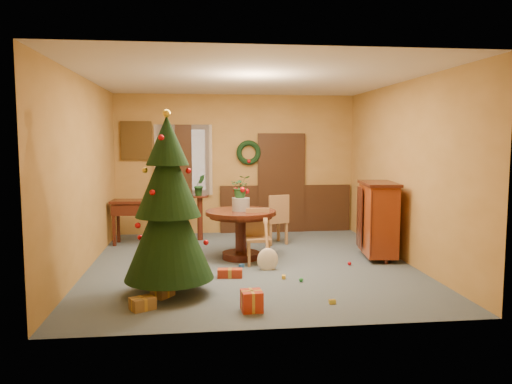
{
  "coord_description": "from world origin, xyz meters",
  "views": [
    {
      "loc": [
        -0.82,
        -7.72,
        1.97
      ],
      "look_at": [
        0.14,
        0.4,
        1.11
      ],
      "focal_mm": 35.0,
      "sensor_mm": 36.0,
      "label": 1
    }
  ],
  "objects": [
    {
      "name": "christmas_tree",
      "position": [
        -1.19,
        -1.41,
        1.11
      ],
      "size": [
        1.14,
        1.14,
        2.34
      ],
      "color": "#382111",
      "rests_on": "floor"
    },
    {
      "name": "gift_a",
      "position": [
        -1.47,
        -1.98,
        0.07
      ],
      "size": [
        0.33,
        0.3,
        0.15
      ],
      "color": "brown",
      "rests_on": "floor"
    },
    {
      "name": "urn",
      "position": [
        -0.11,
        0.39,
        0.91
      ],
      "size": [
        0.29,
        0.29,
        0.21
      ],
      "primitive_type": "cylinder",
      "color": "slate",
      "rests_on": "dining_table"
    },
    {
      "name": "room_envelope",
      "position": [
        0.21,
        2.7,
        1.12
      ],
      "size": [
        5.5,
        5.5,
        5.5
      ],
      "color": "#35434D",
      "rests_on": "ground"
    },
    {
      "name": "gift_d",
      "position": [
        -0.37,
        -0.74,
        0.06
      ],
      "size": [
        0.36,
        0.18,
        0.13
      ],
      "color": "#A92E16",
      "rests_on": "floor"
    },
    {
      "name": "stand_plant",
      "position": [
        -0.78,
        2.01,
        1.09
      ],
      "size": [
        0.28,
        0.26,
        0.41
      ],
      "primitive_type": "imported",
      "rotation": [
        0.0,
        0.0,
        0.42
      ],
      "color": "#19471E",
      "rests_on": "plant_stand"
    },
    {
      "name": "toy_c",
      "position": [
        0.38,
        -0.9,
        0.03
      ],
      "size": [
        0.07,
        0.09,
        0.05
      ],
      "primitive_type": "cube",
      "rotation": [
        0.0,
        0.0,
        1.33
      ],
      "color": "gold",
      "rests_on": "floor"
    },
    {
      "name": "toy_a",
      "position": [
        -0.16,
        -0.21,
        0.03
      ],
      "size": [
        0.09,
        0.09,
        0.05
      ],
      "primitive_type": "cube",
      "rotation": [
        0.0,
        0.0,
        0.68
      ],
      "color": "#265CA7",
      "rests_on": "floor"
    },
    {
      "name": "gift_c",
      "position": [
        -1.27,
        -1.53,
        0.07
      ],
      "size": [
        0.31,
        0.33,
        0.15
      ],
      "color": "brown",
      "rests_on": "floor"
    },
    {
      "name": "writing_desk",
      "position": [
        -1.96,
        1.78,
        0.63
      ],
      "size": [
        0.98,
        0.54,
        0.84
      ],
      "color": "black",
      "rests_on": "floor"
    },
    {
      "name": "chair_far",
      "position": [
        0.65,
        1.44,
        0.51
      ],
      "size": [
        0.51,
        0.51,
        0.95
      ],
      "color": "brown",
      "rests_on": "floor"
    },
    {
      "name": "toy_b",
      "position": [
        0.6,
        -1.09,
        0.03
      ],
      "size": [
        0.06,
        0.06,
        0.06
      ],
      "primitive_type": "sphere",
      "color": "#25893D",
      "rests_on": "floor"
    },
    {
      "name": "dining_table",
      "position": [
        -0.11,
        0.39,
        0.56
      ],
      "size": [
        1.16,
        1.16,
        0.8
      ],
      "color": "black",
      "rests_on": "floor"
    },
    {
      "name": "toy_d",
      "position": [
        1.54,
        -0.27,
        0.03
      ],
      "size": [
        0.06,
        0.06,
        0.06
      ],
      "primitive_type": "sphere",
      "color": "#B50C12",
      "rests_on": "floor"
    },
    {
      "name": "guitar",
      "position": [
        0.22,
        -0.39,
        0.38
      ],
      "size": [
        0.36,
        0.51,
        0.74
      ],
      "primitive_type": null,
      "rotation": [
        -0.49,
        0.0,
        0.08
      ],
      "color": "beige",
      "rests_on": "floor"
    },
    {
      "name": "toy_e",
      "position": [
        0.78,
        -2.04,
        0.03
      ],
      "size": [
        0.08,
        0.05,
        0.05
      ],
      "primitive_type": "cube",
      "rotation": [
        0.0,
        0.0,
        0.04
      ],
      "color": "gold",
      "rests_on": "floor"
    },
    {
      "name": "plant_stand",
      "position": [
        -0.78,
        2.01,
        0.55
      ],
      "size": [
        0.34,
        0.34,
        0.88
      ],
      "color": "black",
      "rests_on": "floor"
    },
    {
      "name": "gift_b",
      "position": [
        -0.21,
        -2.17,
        0.12
      ],
      "size": [
        0.25,
        0.25,
        0.24
      ],
      "color": "#A92E16",
      "rests_on": "floor"
    },
    {
      "name": "chair_near",
      "position": [
        0.13,
        0.03,
        0.47
      ],
      "size": [
        0.4,
        0.4,
        0.88
      ],
      "color": "brown",
      "rests_on": "floor"
    },
    {
      "name": "sideboard",
      "position": [
        2.15,
        0.16,
        0.68
      ],
      "size": [
        0.64,
        1.05,
        1.27
      ],
      "color": "#551A09",
      "rests_on": "floor"
    },
    {
      "name": "centerpiece_plant",
      "position": [
        -0.11,
        0.39,
        1.2
      ],
      "size": [
        0.33,
        0.29,
        0.37
      ],
      "primitive_type": "imported",
      "color": "#1E4C23",
      "rests_on": "urn"
    }
  ]
}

